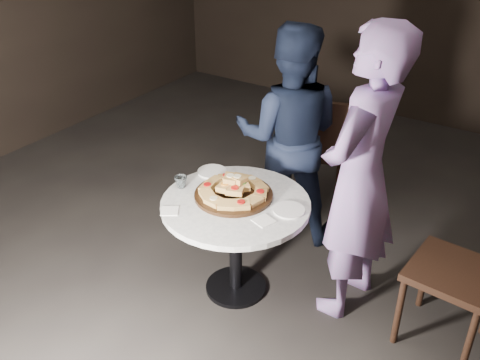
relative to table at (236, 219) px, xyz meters
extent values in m
plane|color=black|center=(-0.05, 0.04, -0.57)|extent=(7.00, 7.00, 0.00)
cylinder|color=black|center=(0.00, 0.00, -0.55)|extent=(0.48, 0.48, 0.03)
cylinder|color=black|center=(0.00, 0.00, -0.22)|extent=(0.10, 0.10, 0.64)
cylinder|color=silver|center=(0.00, 0.00, 0.11)|extent=(1.08, 1.08, 0.04)
cylinder|color=black|center=(-0.05, 0.05, 0.14)|extent=(0.53, 0.53, 0.02)
cube|color=tan|center=(0.12, 0.10, 0.17)|extent=(0.12, 0.13, 0.05)
cylinder|color=#B00F0E|center=(0.12, 0.10, 0.19)|extent=(0.06, 0.06, 0.01)
cube|color=tan|center=(0.07, 0.17, 0.17)|extent=(0.13, 0.12, 0.05)
cube|color=tan|center=(-0.01, 0.21, 0.17)|extent=(0.12, 0.10, 0.05)
cylinder|color=beige|center=(-0.01, 0.21, 0.19)|extent=(0.06, 0.06, 0.01)
cube|color=tan|center=(-0.10, 0.21, 0.17)|extent=(0.12, 0.10, 0.05)
cube|color=tan|center=(-0.17, 0.16, 0.17)|extent=(0.13, 0.13, 0.05)
cylinder|color=#B00F0E|center=(-0.17, 0.16, 0.19)|extent=(0.07, 0.07, 0.01)
cube|color=tan|center=(-0.21, 0.08, 0.17)|extent=(0.09, 0.11, 0.05)
cube|color=tan|center=(-0.21, -0.01, 0.17)|extent=(0.10, 0.12, 0.05)
cylinder|color=#B00F0E|center=(-0.21, -0.01, 0.19)|extent=(0.06, 0.06, 0.01)
cube|color=tan|center=(-0.16, -0.08, 0.17)|extent=(0.13, 0.13, 0.05)
cube|color=tan|center=(-0.08, -0.12, 0.17)|extent=(0.11, 0.09, 0.05)
cylinder|color=beige|center=(-0.08, -0.12, 0.19)|extent=(0.05, 0.05, 0.01)
cube|color=tan|center=(0.01, -0.12, 0.17)|extent=(0.13, 0.12, 0.05)
cube|color=tan|center=(0.08, -0.07, 0.17)|extent=(0.13, 0.13, 0.05)
cylinder|color=#B00F0E|center=(0.08, -0.07, 0.19)|extent=(0.07, 0.07, 0.01)
cube|color=tan|center=(0.12, 0.01, 0.17)|extent=(0.10, 0.12, 0.05)
cube|color=tan|center=(0.00, 0.08, 0.20)|extent=(0.13, 0.13, 0.04)
cylinder|color=#2D6B1E|center=(0.00, 0.08, 0.22)|extent=(0.07, 0.07, 0.01)
cube|color=tan|center=(-0.08, 0.09, 0.20)|extent=(0.10, 0.12, 0.04)
cylinder|color=beige|center=(-0.08, 0.09, 0.22)|extent=(0.06, 0.06, 0.01)
cube|color=tan|center=(-0.09, 0.01, 0.20)|extent=(0.09, 0.11, 0.04)
cylinder|color=orange|center=(-0.09, 0.01, 0.22)|extent=(0.05, 0.05, 0.01)
cube|color=tan|center=(-0.01, 0.00, 0.20)|extent=(0.12, 0.11, 0.04)
cylinder|color=#B00F0E|center=(-0.01, 0.00, 0.22)|extent=(0.06, 0.06, 0.01)
cube|color=tan|center=(-0.04, 0.08, 0.24)|extent=(0.11, 0.09, 0.04)
cylinder|color=beige|center=(-0.04, 0.08, 0.26)|extent=(0.05, 0.05, 0.01)
cube|color=tan|center=(-0.08, 0.06, 0.24)|extent=(0.12, 0.13, 0.04)
cylinder|color=beige|center=(-0.08, 0.06, 0.26)|extent=(0.06, 0.06, 0.01)
cylinder|color=white|center=(-0.34, 0.22, 0.14)|extent=(0.24, 0.24, 0.01)
cylinder|color=white|center=(0.32, 0.09, 0.14)|extent=(0.22, 0.22, 0.01)
imported|color=silver|center=(-0.39, -0.05, 0.17)|extent=(0.09, 0.09, 0.08)
cube|color=white|center=(-0.27, -0.31, 0.13)|extent=(0.14, 0.14, 0.01)
cube|color=white|center=(0.26, -0.09, 0.13)|extent=(0.14, 0.14, 0.01)
cube|color=black|center=(-0.07, 1.34, -0.07)|extent=(0.57, 0.57, 0.04)
cube|color=black|center=(0.00, 1.12, 0.17)|extent=(0.45, 0.18, 0.49)
cylinder|color=black|center=(0.06, 1.58, -0.32)|extent=(0.05, 0.05, 0.49)
cylinder|color=black|center=(-0.32, 1.47, -0.32)|extent=(0.05, 0.05, 0.49)
cylinder|color=black|center=(0.18, 1.20, -0.32)|extent=(0.05, 0.05, 0.49)
cylinder|color=black|center=(-0.20, 1.09, -0.32)|extent=(0.05, 0.05, 0.49)
cube|color=black|center=(1.27, 0.31, -0.07)|extent=(0.50, 0.50, 0.04)
cylinder|color=black|center=(1.09, 0.53, -0.32)|extent=(0.04, 0.04, 0.50)
cylinder|color=black|center=(1.06, 0.13, -0.32)|extent=(0.04, 0.04, 0.50)
cylinder|color=black|center=(1.45, 0.10, -0.32)|extent=(0.04, 0.04, 0.50)
imported|color=black|center=(-0.07, 0.79, 0.25)|extent=(0.97, 0.88, 1.63)
imported|color=#7E65A1|center=(0.66, 0.31, 0.35)|extent=(0.49, 0.70, 1.83)
camera|label=1|loc=(1.56, -2.31, 1.88)|focal=40.00mm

